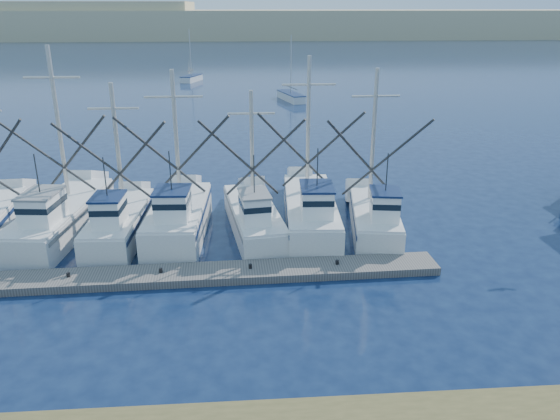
# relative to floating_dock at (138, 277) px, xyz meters

# --- Properties ---
(ground) EXTENTS (500.00, 500.00, 0.00)m
(ground) POSITION_rel_floating_dock_xyz_m (7.08, -5.31, -0.18)
(ground) COLOR #0C1836
(ground) RESTS_ON ground
(floating_dock) EXTENTS (27.28, 2.62, 0.36)m
(floating_dock) POSITION_rel_floating_dock_xyz_m (0.00, 0.00, 0.00)
(floating_dock) COLOR slate
(floating_dock) RESTS_ON ground
(dune_ridge) EXTENTS (360.00, 60.00, 10.00)m
(dune_ridge) POSITION_rel_floating_dock_xyz_m (7.08, 204.69, 4.82)
(dune_ridge) COLOR tan
(dune_ridge) RESTS_ON ground
(trawler_fleet) EXTENTS (26.40, 9.75, 9.67)m
(trawler_fleet) POSITION_rel_floating_dock_xyz_m (0.13, 5.05, 0.79)
(trawler_fleet) COLOR silver
(trawler_fleet) RESTS_ON ground
(sailboat_near) EXTENTS (3.23, 6.79, 8.10)m
(sailboat_near) POSITION_rel_floating_dock_xyz_m (11.38, 48.84, 0.31)
(sailboat_near) COLOR silver
(sailboat_near) RESTS_ON ground
(sailboat_far) EXTENTS (3.35, 5.45, 8.10)m
(sailboat_far) POSITION_rel_floating_dock_xyz_m (-2.96, 68.97, 0.32)
(sailboat_far) COLOR silver
(sailboat_far) RESTS_ON ground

